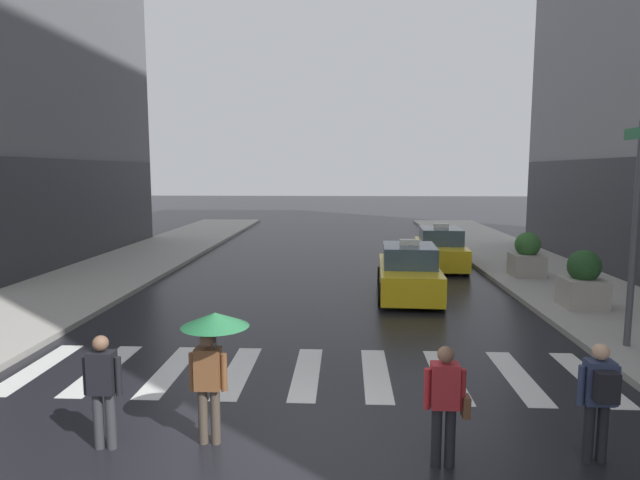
{
  "coord_description": "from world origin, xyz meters",
  "views": [
    {
      "loc": [
        0.74,
        -7.1,
        3.9
      ],
      "look_at": [
        0.02,
        8.0,
        1.98
      ],
      "focal_mm": 30.3,
      "sensor_mm": 36.0,
      "label": 1
    }
  ],
  "objects_px": {
    "planter_near_corner": "(583,281)",
    "pedestrian_with_umbrella": "(213,342)",
    "pedestrian_plain_coat": "(103,385)",
    "pedestrian_with_backpack": "(599,394)",
    "pedestrian_with_handbag": "(445,399)",
    "taxi_second": "(440,249)",
    "taxi_lead": "(409,273)",
    "planter_mid_block": "(527,256)"
  },
  "relations": [
    {
      "from": "pedestrian_with_handbag",
      "to": "planter_mid_block",
      "type": "xyz_separation_m",
      "value": [
        5.22,
        12.71,
        -0.06
      ]
    },
    {
      "from": "taxi_second",
      "to": "pedestrian_with_backpack",
      "type": "height_order",
      "value": "taxi_second"
    },
    {
      "from": "taxi_second",
      "to": "planter_mid_block",
      "type": "height_order",
      "value": "taxi_second"
    },
    {
      "from": "pedestrian_plain_coat",
      "to": "planter_near_corner",
      "type": "relative_size",
      "value": 1.03
    },
    {
      "from": "pedestrian_plain_coat",
      "to": "pedestrian_with_umbrella",
      "type": "bearing_deg",
      "value": 8.03
    },
    {
      "from": "pedestrian_with_backpack",
      "to": "taxi_second",
      "type": "bearing_deg",
      "value": 88.09
    },
    {
      "from": "taxi_lead",
      "to": "pedestrian_with_backpack",
      "type": "height_order",
      "value": "taxi_lead"
    },
    {
      "from": "taxi_lead",
      "to": "pedestrian_with_umbrella",
      "type": "relative_size",
      "value": 2.38
    },
    {
      "from": "taxi_second",
      "to": "pedestrian_plain_coat",
      "type": "bearing_deg",
      "value": -115.78
    },
    {
      "from": "taxi_lead",
      "to": "pedestrian_with_backpack",
      "type": "xyz_separation_m",
      "value": [
        1.38,
        -9.87,
        0.25
      ]
    },
    {
      "from": "pedestrian_with_backpack",
      "to": "planter_near_corner",
      "type": "height_order",
      "value": "planter_near_corner"
    },
    {
      "from": "taxi_lead",
      "to": "pedestrian_with_backpack",
      "type": "distance_m",
      "value": 9.97
    },
    {
      "from": "pedestrian_with_backpack",
      "to": "pedestrian_with_handbag",
      "type": "relative_size",
      "value": 1.0
    },
    {
      "from": "planter_near_corner",
      "to": "pedestrian_with_umbrella",
      "type": "bearing_deg",
      "value": -137.48
    },
    {
      "from": "pedestrian_with_umbrella",
      "to": "pedestrian_plain_coat",
      "type": "bearing_deg",
      "value": -171.97
    },
    {
      "from": "pedestrian_with_umbrella",
      "to": "pedestrian_with_backpack",
      "type": "xyz_separation_m",
      "value": [
        5.25,
        -0.28,
        -0.54
      ]
    },
    {
      "from": "taxi_lead",
      "to": "pedestrian_with_handbag",
      "type": "xyz_separation_m",
      "value": [
        -0.67,
        -10.05,
        0.21
      ]
    },
    {
      "from": "taxi_second",
      "to": "planter_near_corner",
      "type": "height_order",
      "value": "taxi_second"
    },
    {
      "from": "taxi_lead",
      "to": "pedestrian_plain_coat",
      "type": "xyz_separation_m",
      "value": [
        -5.39,
        -9.81,
        0.21
      ]
    },
    {
      "from": "taxi_lead",
      "to": "planter_mid_block",
      "type": "distance_m",
      "value": 5.27
    },
    {
      "from": "taxi_second",
      "to": "pedestrian_with_umbrella",
      "type": "distance_m",
      "value": 15.94
    },
    {
      "from": "pedestrian_with_umbrella",
      "to": "pedestrian_with_handbag",
      "type": "xyz_separation_m",
      "value": [
        3.2,
        -0.45,
        -0.58
      ]
    },
    {
      "from": "pedestrian_plain_coat",
      "to": "planter_near_corner",
      "type": "bearing_deg",
      "value": 38.64
    },
    {
      "from": "pedestrian_with_handbag",
      "to": "planter_mid_block",
      "type": "relative_size",
      "value": 1.03
    },
    {
      "from": "taxi_lead",
      "to": "pedestrian_with_handbag",
      "type": "distance_m",
      "value": 10.07
    },
    {
      "from": "pedestrian_with_backpack",
      "to": "pedestrian_plain_coat",
      "type": "bearing_deg",
      "value": 179.43
    },
    {
      "from": "taxi_lead",
      "to": "pedestrian_plain_coat",
      "type": "distance_m",
      "value": 11.19
    },
    {
      "from": "taxi_lead",
      "to": "taxi_second",
      "type": "xyz_separation_m",
      "value": [
        1.89,
        5.25,
        0.0
      ]
    },
    {
      "from": "pedestrian_with_umbrella",
      "to": "pedestrian_with_handbag",
      "type": "distance_m",
      "value": 3.28
    },
    {
      "from": "pedestrian_with_handbag",
      "to": "pedestrian_plain_coat",
      "type": "distance_m",
      "value": 4.72
    },
    {
      "from": "pedestrian_with_handbag",
      "to": "planter_near_corner",
      "type": "relative_size",
      "value": 1.03
    },
    {
      "from": "taxi_lead",
      "to": "pedestrian_with_umbrella",
      "type": "xyz_separation_m",
      "value": [
        -3.87,
        -9.59,
        0.79
      ]
    },
    {
      "from": "taxi_second",
      "to": "planter_mid_block",
      "type": "xyz_separation_m",
      "value": [
        2.66,
        -2.59,
        0.15
      ]
    },
    {
      "from": "pedestrian_with_backpack",
      "to": "pedestrian_with_handbag",
      "type": "distance_m",
      "value": 2.06
    },
    {
      "from": "planter_near_corner",
      "to": "planter_mid_block",
      "type": "xyz_separation_m",
      "value": [
        -0.08,
        4.46,
        0.0
      ]
    },
    {
      "from": "pedestrian_plain_coat",
      "to": "pedestrian_with_backpack",
      "type": "bearing_deg",
      "value": -0.57
    },
    {
      "from": "pedestrian_with_backpack",
      "to": "planter_near_corner",
      "type": "distance_m",
      "value": 8.7
    },
    {
      "from": "pedestrian_with_handbag",
      "to": "pedestrian_plain_coat",
      "type": "height_order",
      "value": "same"
    },
    {
      "from": "taxi_lead",
      "to": "planter_near_corner",
      "type": "xyz_separation_m",
      "value": [
        4.63,
        -1.8,
        0.15
      ]
    },
    {
      "from": "pedestrian_with_umbrella",
      "to": "pedestrian_with_backpack",
      "type": "distance_m",
      "value": 5.29
    },
    {
      "from": "pedestrian_with_handbag",
      "to": "planter_mid_block",
      "type": "height_order",
      "value": "planter_mid_block"
    },
    {
      "from": "pedestrian_with_umbrella",
      "to": "pedestrian_plain_coat",
      "type": "relative_size",
      "value": 1.18
    }
  ]
}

